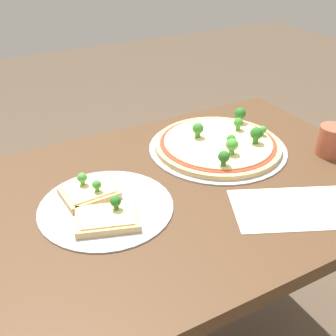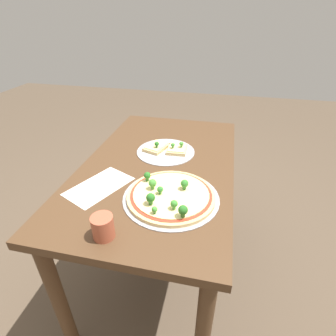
{
  "view_description": "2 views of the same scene",
  "coord_description": "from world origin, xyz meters",
  "px_view_note": "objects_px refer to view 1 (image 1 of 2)",
  "views": [
    {
      "loc": [
        -0.37,
        -0.73,
        1.32
      ],
      "look_at": [
        0.07,
        0.06,
        0.77
      ],
      "focal_mm": 45.0,
      "sensor_mm": 36.0,
      "label": 1
    },
    {
      "loc": [
        1.08,
        0.29,
        1.41
      ],
      "look_at": [
        0.07,
        0.06,
        0.77
      ],
      "focal_mm": 28.0,
      "sensor_mm": 36.0,
      "label": 2
    }
  ],
  "objects_px": {
    "pizza_tray_whole": "(219,144)",
    "pizza_tray_slice": "(101,205)",
    "drinking_cup": "(331,141)",
    "dining_table": "(156,231)"
  },
  "relations": [
    {
      "from": "dining_table",
      "to": "pizza_tray_slice",
      "type": "bearing_deg",
      "value": 176.62
    },
    {
      "from": "dining_table",
      "to": "pizza_tray_whole",
      "type": "height_order",
      "value": "pizza_tray_whole"
    },
    {
      "from": "pizza_tray_whole",
      "to": "pizza_tray_slice",
      "type": "distance_m",
      "value": 0.41
    },
    {
      "from": "drinking_cup",
      "to": "pizza_tray_slice",
      "type": "bearing_deg",
      "value": 174.13
    },
    {
      "from": "pizza_tray_whole",
      "to": "drinking_cup",
      "type": "bearing_deg",
      "value": -35.04
    },
    {
      "from": "drinking_cup",
      "to": "pizza_tray_whole",
      "type": "bearing_deg",
      "value": 144.96
    },
    {
      "from": "pizza_tray_slice",
      "to": "drinking_cup",
      "type": "distance_m",
      "value": 0.64
    },
    {
      "from": "pizza_tray_whole",
      "to": "pizza_tray_slice",
      "type": "relative_size",
      "value": 1.27
    },
    {
      "from": "pizza_tray_whole",
      "to": "pizza_tray_slice",
      "type": "height_order",
      "value": "pizza_tray_whole"
    },
    {
      "from": "pizza_tray_slice",
      "to": "pizza_tray_whole",
      "type": "bearing_deg",
      "value": 15.29
    }
  ]
}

